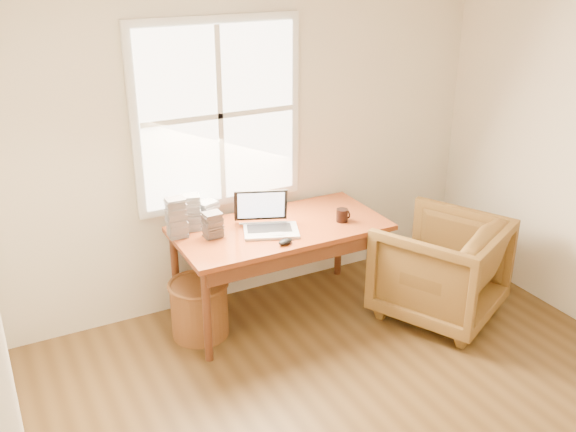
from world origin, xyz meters
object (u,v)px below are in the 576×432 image
Objects in this scene: armchair at (440,268)px; wicker_stool at (200,309)px; coffee_mug at (342,215)px; cd_stack_a at (191,212)px; laptop at (271,216)px; desk at (280,228)px.

armchair is 1.87m from wicker_stool.
cd_stack_a is at bearing 143.43° from coffee_mug.
wicker_stool is 0.88m from laptop.
laptop is 1.41× the size of cd_stack_a.
laptop reaches higher than cd_stack_a.
desk is 5.97× the size of cd_stack_a.
laptop is at bearing -147.81° from desk.
coffee_mug reaches higher than armchair.
desk is at bearing 53.49° from laptop.
armchair is at bearing -18.28° from wicker_stool.
coffee_mug is at bearing -20.39° from cd_stack_a.
coffee_mug is (1.14, -0.14, 0.59)m from wicker_stool.
coffee_mug is (0.46, -0.14, 0.07)m from desk.
cd_stack_a is (-1.70, 0.84, 0.48)m from armchair.
wicker_stool is (-0.68, 0.00, -0.52)m from desk.
wicker_stool is at bearing -104.09° from cd_stack_a.
cd_stack_a is (0.07, 0.26, 0.67)m from wicker_stool.
coffee_mug is 0.37× the size of cd_stack_a.
wicker_stool is 1.58× the size of cd_stack_a.
wicker_stool is 1.29m from coffee_mug.
wicker_stool is 1.12× the size of laptop.
laptop reaches higher than coffee_mug.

